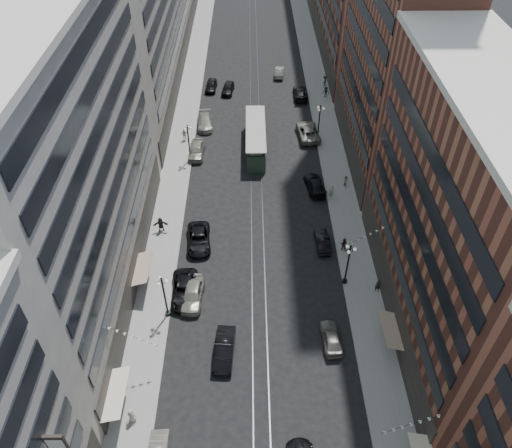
{
  "coord_description": "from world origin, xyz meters",
  "views": [
    {
      "loc": [
        -0.72,
        -2.98,
        40.82
      ],
      "look_at": [
        -0.23,
        36.04,
        5.0
      ],
      "focal_mm": 35.0,
      "sensor_mm": 36.0,
      "label": 1
    }
  ],
  "objects_px": {
    "lamppost_sw_mid": "(189,141)",
    "lamppost_se_mid": "(319,121)",
    "car_2": "(185,290)",
    "car_13": "(228,88)",
    "pedestrian_extra_1": "(325,81)",
    "car_extra_1": "(193,294)",
    "pedestrian_5": "(161,224)",
    "car_4": "(331,338)",
    "car_11": "(308,131)",
    "pedestrian_9": "(326,92)",
    "car_7": "(199,239)",
    "car_9": "(211,85)",
    "pedestrian_extra_2": "(378,286)",
    "lamppost_se_far": "(348,263)",
    "pedestrian_6": "(185,135)",
    "car_14": "(279,72)",
    "car_5": "(224,350)",
    "car_extra_2": "(196,150)",
    "lamppost_sw_far": "(164,295)",
    "pedestrian_1": "(132,415)",
    "pedestrian_2": "(142,277)",
    "streetcar": "(256,139)",
    "car_10": "(322,241)",
    "car_extra_0": "(315,185)",
    "car_12": "(300,93)",
    "pedestrian_7": "(344,244)",
    "pedestrian_extra_0": "(345,181)",
    "pedestrian_8": "(331,190)",
    "car_8": "(205,122)"
  },
  "relations": [
    {
      "from": "lamppost_se_far",
      "to": "lamppost_sw_mid",
      "type": "bearing_deg",
      "value": 128.66
    },
    {
      "from": "pedestrian_5",
      "to": "pedestrian_extra_0",
      "type": "xyz_separation_m",
      "value": [
        22.96,
        8.07,
        -0.04
      ]
    },
    {
      "from": "lamppost_se_mid",
      "to": "car_extra_2",
      "type": "bearing_deg",
      "value": -167.68
    },
    {
      "from": "car_2",
      "to": "pedestrian_extra_1",
      "type": "xyz_separation_m",
      "value": [
        19.83,
        45.97,
        0.27
      ]
    },
    {
      "from": "lamppost_se_far",
      "to": "pedestrian_6",
      "type": "bearing_deg",
      "value": 125.08
    },
    {
      "from": "car_2",
      "to": "pedestrian_5",
      "type": "relative_size",
      "value": 2.99
    },
    {
      "from": "car_9",
      "to": "car_10",
      "type": "height_order",
      "value": "car_9"
    },
    {
      "from": "car_2",
      "to": "car_13",
      "type": "bearing_deg",
      "value": 82.67
    },
    {
      "from": "car_5",
      "to": "car_extra_2",
      "type": "height_order",
      "value": "car_extra_2"
    },
    {
      "from": "pedestrian_9",
      "to": "car_extra_0",
      "type": "relative_size",
      "value": 0.34
    },
    {
      "from": "pedestrian_1",
      "to": "pedestrian_2",
      "type": "distance_m",
      "value": 15.32
    },
    {
      "from": "pedestrian_5",
      "to": "pedestrian_9",
      "type": "height_order",
      "value": "pedestrian_5"
    },
    {
      "from": "car_4",
      "to": "car_11",
      "type": "distance_m",
      "value": 36.24
    },
    {
      "from": "car_9",
      "to": "pedestrian_extra_2",
      "type": "xyz_separation_m",
      "value": [
        19.84,
        -45.0,
        0.2
      ]
    },
    {
      "from": "car_9",
      "to": "car_10",
      "type": "relative_size",
      "value": 1.05
    },
    {
      "from": "car_7",
      "to": "car_12",
      "type": "height_order",
      "value": "car_12"
    },
    {
      "from": "car_extra_0",
      "to": "lamppost_sw_far",
      "type": "bearing_deg",
      "value": 42.13
    },
    {
      "from": "lamppost_sw_far",
      "to": "car_5",
      "type": "distance_m",
      "value": 7.83
    },
    {
      "from": "pedestrian_extra_2",
      "to": "car_extra_2",
      "type": "bearing_deg",
      "value": 139.73
    },
    {
      "from": "pedestrian_2",
      "to": "car_8",
      "type": "bearing_deg",
      "value": 62.75
    },
    {
      "from": "car_2",
      "to": "car_extra_1",
      "type": "bearing_deg",
      "value": -37.99
    },
    {
      "from": "pedestrian_7",
      "to": "car_5",
      "type": "bearing_deg",
      "value": 65.11
    },
    {
      "from": "car_12",
      "to": "car_extra_2",
      "type": "height_order",
      "value": "car_extra_2"
    },
    {
      "from": "car_13",
      "to": "car_extra_0",
      "type": "relative_size",
      "value": 0.83
    },
    {
      "from": "car_9",
      "to": "car_12",
      "type": "height_order",
      "value": "car_12"
    },
    {
      "from": "lamppost_se_far",
      "to": "car_extra_1",
      "type": "bearing_deg",
      "value": -172.8
    },
    {
      "from": "car_13",
      "to": "pedestrian_extra_1",
      "type": "bearing_deg",
      "value": 13.77
    },
    {
      "from": "pedestrian_extra_1",
      "to": "pedestrian_2",
      "type": "bearing_deg",
      "value": -0.32
    },
    {
      "from": "car_8",
      "to": "car_extra_1",
      "type": "height_order",
      "value": "car_extra_1"
    },
    {
      "from": "pedestrian_5",
      "to": "pedestrian_6",
      "type": "height_order",
      "value": "pedestrian_5"
    },
    {
      "from": "pedestrian_extra_0",
      "to": "car_12",
      "type": "bearing_deg",
      "value": 173.4
    },
    {
      "from": "pedestrian_5",
      "to": "car_11",
      "type": "bearing_deg",
      "value": 41.16
    },
    {
      "from": "car_14",
      "to": "car_extra_1",
      "type": "bearing_deg",
      "value": 83.04
    },
    {
      "from": "car_10",
      "to": "pedestrian_extra_1",
      "type": "distance_m",
      "value": 39.12
    },
    {
      "from": "lamppost_se_far",
      "to": "pedestrian_8",
      "type": "height_order",
      "value": "lamppost_se_far"
    },
    {
      "from": "pedestrian_extra_1",
      "to": "car_extra_1",
      "type": "bearing_deg",
      "value": 6.47
    },
    {
      "from": "lamppost_sw_far",
      "to": "car_11",
      "type": "height_order",
      "value": "lamppost_sw_far"
    },
    {
      "from": "car_4",
      "to": "lamppost_sw_mid",
      "type": "bearing_deg",
      "value": -66.0
    },
    {
      "from": "pedestrian_2",
      "to": "car_8",
      "type": "relative_size",
      "value": 0.32
    },
    {
      "from": "car_14",
      "to": "pedestrian_9",
      "type": "relative_size",
      "value": 2.39
    },
    {
      "from": "car_11",
      "to": "lamppost_se_far",
      "type": "bearing_deg",
      "value": 87.93
    },
    {
      "from": "car_4",
      "to": "pedestrian_extra_2",
      "type": "xyz_separation_m",
      "value": [
        5.63,
        6.18,
        0.23
      ]
    },
    {
      "from": "pedestrian_1",
      "to": "car_9",
      "type": "distance_m",
      "value": 58.91
    },
    {
      "from": "pedestrian_9",
      "to": "car_7",
      "type": "bearing_deg",
      "value": -102.97
    },
    {
      "from": "car_2",
      "to": "car_13",
      "type": "distance_m",
      "value": 44.21
    },
    {
      "from": "lamppost_sw_mid",
      "to": "lamppost_se_mid",
      "type": "xyz_separation_m",
      "value": [
        18.4,
        5.0,
        0.0
      ]
    },
    {
      "from": "streetcar",
      "to": "pedestrian_extra_0",
      "type": "height_order",
      "value": "streetcar"
    },
    {
      "from": "car_5",
      "to": "car_13",
      "type": "height_order",
      "value": "car_5"
    },
    {
      "from": "streetcar",
      "to": "pedestrian_extra_2",
      "type": "distance_m",
      "value": 29.73
    },
    {
      "from": "pedestrian_2",
      "to": "car_9",
      "type": "height_order",
      "value": "pedestrian_2"
    }
  ]
}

